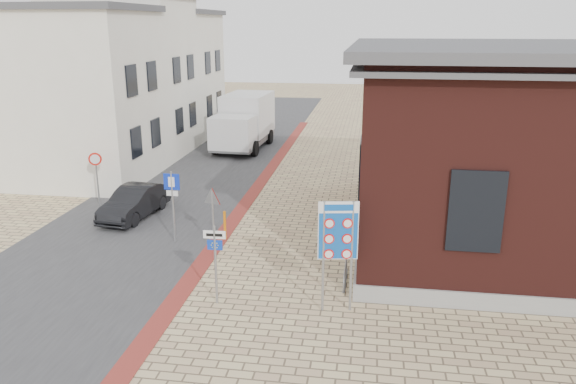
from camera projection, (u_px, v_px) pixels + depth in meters
The scene contains 16 objects.
ground at pixel (243, 310), 15.20m from camera, with size 120.00×120.00×0.00m, color tan.
road_strip at pixel (206, 168), 30.19m from camera, with size 7.00×60.00×0.02m, color #38383A.
curb_strip at pixel (250, 198), 24.95m from camera, with size 0.60×40.00×0.02m, color maroon.
brick_building at pixel (538, 142), 19.54m from camera, with size 13.00×13.00×6.80m.
townhouse_near at pixel (74, 95), 26.93m from camera, with size 7.40×6.40×8.30m.
townhouse_mid at pixel (126, 75), 32.50m from camera, with size 7.40×6.40×9.10m.
townhouse_far at pixel (163, 74), 38.29m from camera, with size 7.40×6.40×8.30m.
bike_rack at pixel (345, 273), 16.83m from camera, with size 0.08×1.80×0.60m.
sedan at pixel (135, 202), 22.36m from camera, with size 1.31×3.77×1.24m, color black.
box_truck at pixel (244, 121), 34.44m from camera, with size 2.95×6.38×3.27m.
border_sign at pixel (338, 233), 14.57m from camera, with size 1.05×0.23×3.09m.
essen_sign at pixel (215, 253), 15.17m from camera, with size 0.61×0.07×2.27m.
parking_sign at pixel (172, 194), 19.45m from camera, with size 0.57×0.07×2.58m.
yield_sign at pixel (212, 204), 19.04m from camera, with size 0.72×0.29×2.10m.
speed_sign at pixel (96, 171), 23.49m from camera, with size 0.52×0.21×2.31m.
bollard at pixel (225, 225), 20.04m from camera, with size 0.10×0.10×1.06m, color orange.
Camera 1 is at (3.25, -13.30, 7.45)m, focal length 35.00 mm.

